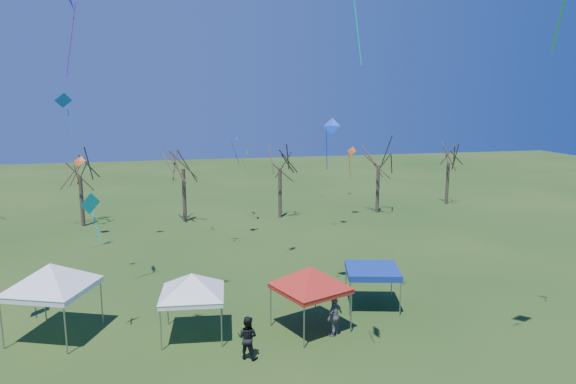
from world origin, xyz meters
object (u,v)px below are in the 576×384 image
person_grey (335,316)px  tree_2 (182,149)px  tent_white_west (50,268)px  tent_blue (372,271)px  tree_1 (78,157)px  tree_5 (449,148)px  tree_3 (280,150)px  tent_white_mid (192,278)px  tent_red (311,271)px  tree_4 (379,148)px  person_dark (247,337)px

person_grey → tree_2: bearing=-115.2°
tent_white_west → tent_blue: tent_white_west is taller
tree_1 → tree_5: (34.49, 1.42, -0.06)m
tree_2 → tree_3: size_ratio=1.03×
tent_white_west → tent_blue: size_ratio=1.30×
tent_white_west → tent_white_mid: tent_white_west is taller
tree_5 → person_grey: tree_5 is taller
tent_blue → person_grey: 4.11m
tree_1 → tent_white_mid: 24.15m
tree_3 → tent_blue: (0.47, -20.61, -4.17)m
tree_3 → tent_white_west: (-14.78, -20.58, -2.88)m
tent_white_west → tent_red: bearing=-9.6°
tree_2 → tree_4: tree_2 is taller
tree_3 → tree_2: bearing=177.7°
tree_3 → tent_red: tree_3 is taller
tree_4 → tent_blue: size_ratio=2.45×
tree_2 → tent_white_west: size_ratio=1.96×
tree_2 → tree_4: (17.72, -0.38, -0.23)m
tree_1 → tent_white_mid: bearing=-70.2°
tent_blue → person_grey: bearing=-136.6°
person_dark → person_grey: 4.30m
tree_2 → tent_white_west: 22.08m
tree_2 → tent_white_west: (-6.38, -20.91, -3.09)m
tent_white_mid → tent_blue: size_ratio=1.20×
tree_2 → person_grey: bearing=-75.9°
tree_4 → tent_white_west: bearing=-139.6°
tree_1 → person_grey: size_ratio=4.08×
tree_3 → person_dark: 25.89m
tree_1 → tent_red: 26.90m
tent_blue → tent_white_west: bearing=179.9°
tree_3 → tent_white_mid: (-8.67, -21.93, -3.32)m
tree_1 → tent_blue: bearing=-50.9°
tree_4 → tent_red: tree_4 is taller
tree_1 → tree_4: size_ratio=0.96×
tree_4 → person_grey: size_ratio=4.27×
tree_1 → tent_white_west: (2.02, -21.18, -2.59)m
person_dark → person_grey: size_ratio=0.99×
tree_2 → tent_blue: 23.16m
person_grey → person_dark: bearing=-23.8°
tent_white_west → person_dark: size_ratio=2.29×
tree_2 → person_dark: bearing=-85.8°
tree_5 → tent_red: bearing=-130.6°
tent_white_mid → tent_blue: 9.27m
tent_red → person_grey: tent_red is taller
tree_2 → tent_red: tree_2 is taller
tree_2 → tree_3: 8.41m
tent_red → tree_1: bearing=120.2°
tent_red → tent_blue: tent_red is taller
tree_2 → tree_3: bearing=-2.3°
tree_4 → tent_blue: 22.77m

